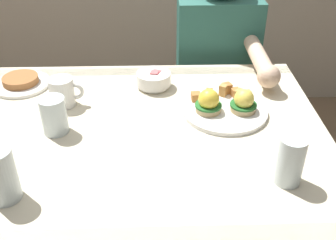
% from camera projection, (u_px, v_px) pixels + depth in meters
% --- Properties ---
extents(dining_table, '(1.20, 0.90, 0.74)m').
position_uv_depth(dining_table, '(129.00, 160.00, 1.27)').
color(dining_table, beige).
rests_on(dining_table, ground_plane).
extents(eggs_benedict_plate, '(0.27, 0.27, 0.09)m').
position_uv_depth(eggs_benedict_plate, '(225.00, 106.00, 1.29)').
color(eggs_benedict_plate, white).
rests_on(eggs_benedict_plate, dining_table).
extents(fruit_bowl, '(0.12, 0.12, 0.06)m').
position_uv_depth(fruit_bowl, '(154.00, 79.00, 1.43)').
color(fruit_bowl, white).
rests_on(fruit_bowl, dining_table).
extents(coffee_mug, '(0.11, 0.08, 0.09)m').
position_uv_depth(coffee_mug, '(63.00, 91.00, 1.32)').
color(coffee_mug, white).
rests_on(coffee_mug, dining_table).
extents(water_glass_near, '(0.08, 0.08, 0.11)m').
position_uv_depth(water_glass_near, '(54.00, 117.00, 1.19)').
color(water_glass_near, silver).
rests_on(water_glass_near, dining_table).
extents(water_glass_far, '(0.07, 0.07, 0.13)m').
position_uv_depth(water_glass_far, '(289.00, 163.00, 1.00)').
color(water_glass_far, silver).
rests_on(water_glass_far, dining_table).
extents(water_glass_extra, '(0.07, 0.07, 0.14)m').
position_uv_depth(water_glass_extra, '(1.00, 178.00, 0.95)').
color(water_glass_extra, silver).
rests_on(water_glass_extra, dining_table).
extents(side_plate, '(0.20, 0.20, 0.04)m').
position_uv_depth(side_plate, '(21.00, 82.00, 1.45)').
color(side_plate, white).
rests_on(side_plate, dining_table).
extents(diner_person, '(0.34, 0.54, 1.14)m').
position_uv_depth(diner_person, '(217.00, 68.00, 1.77)').
color(diner_person, '#33333D').
rests_on(diner_person, ground_plane).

